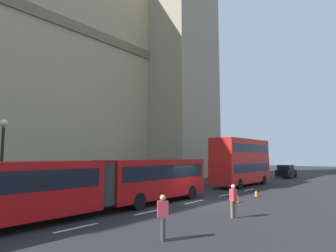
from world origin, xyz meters
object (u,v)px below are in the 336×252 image
Objects in this scene: sedan_lead at (286,171)px; street_lamp at (2,158)px; articulated_bus at (97,181)px; pedestrian_near_cones at (163,216)px; traffic_cone_west at (237,198)px; pedestrian_by_kerb at (233,200)px; traffic_cone_middle at (256,193)px; double_decker_bus at (241,160)px.

street_lamp is at bearing 172.92° from sedan_lead.
articulated_bus is at bearing 179.91° from sedan_lead.
sedan_lead is at bearing 9.91° from pedestrian_near_cones.
sedan_lead is 25.39m from traffic_cone_west.
articulated_bus reaches higher than traffic_cone_west.
pedestrian_near_cones is (1.70, -10.67, -2.14)m from street_lamp.
street_lamp is 13.17m from pedestrian_by_kerb.
pedestrian_near_cones is (-13.31, -1.81, 0.63)m from traffic_cone_middle.
sedan_lead is 7.59× the size of traffic_cone_west.
street_lamp reaches higher than pedestrian_near_cones.
pedestrian_by_kerb is at bearing -57.34° from street_lamp.
double_decker_bus is at bearing 32.22° from traffic_cone_middle.
sedan_lead is 35.54m from pedestrian_near_cones.
street_lamp is 11.02m from pedestrian_near_cones.
traffic_cone_west is at bearing -179.65° from traffic_cone_middle.
double_decker_bus is 22.40m from street_lamp.
articulated_bus reaches higher than pedestrian_near_cones.
sedan_lead is (14.77, -0.05, -1.79)m from double_decker_bus.
traffic_cone_middle is (-21.70, -4.31, -0.63)m from sedan_lead.
traffic_cone_middle is at bearing -20.37° from articulated_bus.
double_decker_bus is 16.43× the size of traffic_cone_west.
street_lamp is (-3.27, 4.51, 1.31)m from articulated_bus.
pedestrian_by_kerb reaches higher than traffic_cone_west.
traffic_cone_middle is 0.34× the size of pedestrian_by_kerb.
pedestrian_near_cones is at bearing -104.29° from articulated_bus.
articulated_bus is 6.42m from pedestrian_near_cones.
traffic_cone_west is 5.15m from pedestrian_by_kerb.
street_lamp is at bearing 168.40° from double_decker_bus.
traffic_cone_middle is at bearing 7.72° from pedestrian_near_cones.
traffic_cone_middle is 17.66m from street_lamp.
articulated_bus reaches higher than pedestrian_by_kerb.
articulated_bus is at bearing 159.63° from traffic_cone_middle.
double_decker_bus is 21.23m from pedestrian_near_cones.
double_decker_bus reaches higher than sedan_lead.
street_lamp is 3.12× the size of pedestrian_near_cones.
articulated_bus is 1.93× the size of double_decker_bus.
articulated_bus is 18.69m from double_decker_bus.
double_decker_bus is at bearing 23.17° from traffic_cone_west.
street_lamp reaches higher than pedestrian_by_kerb.
sedan_lead is at bearing 9.82° from traffic_cone_west.
traffic_cone_west is at bearing 10.12° from pedestrian_near_cones.
double_decker_bus reaches higher than pedestrian_near_cones.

